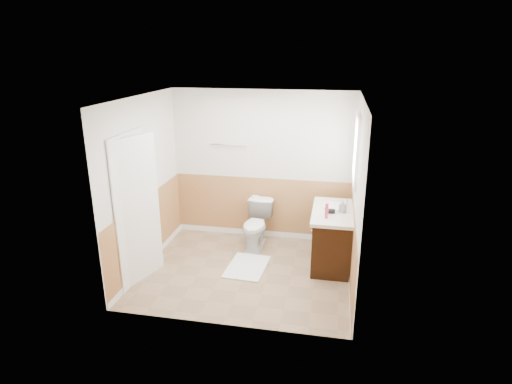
% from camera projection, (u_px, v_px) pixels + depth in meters
% --- Properties ---
extents(floor, '(3.00, 3.00, 0.00)m').
position_uv_depth(floor, '(246.00, 271.00, 6.24)').
color(floor, '#8C7051').
rests_on(floor, ground).
extents(ceiling, '(3.00, 3.00, 0.00)m').
position_uv_depth(ceiling, '(245.00, 98.00, 5.44)').
color(ceiling, white).
rests_on(ceiling, floor).
extents(wall_back, '(3.00, 0.00, 3.00)m').
position_uv_depth(wall_back, '(262.00, 166.00, 7.05)').
color(wall_back, silver).
rests_on(wall_back, floor).
extents(wall_front, '(3.00, 0.00, 3.00)m').
position_uv_depth(wall_front, '(220.00, 227.00, 4.63)').
color(wall_front, silver).
rests_on(wall_front, floor).
extents(wall_left, '(0.00, 3.00, 3.00)m').
position_uv_depth(wall_left, '(144.00, 184.00, 6.11)').
color(wall_left, silver).
rests_on(wall_left, floor).
extents(wall_right, '(0.00, 3.00, 3.00)m').
position_uv_depth(wall_right, '(357.00, 197.00, 5.57)').
color(wall_right, silver).
rests_on(wall_right, floor).
extents(wainscot_back, '(3.00, 0.00, 3.00)m').
position_uv_depth(wainscot_back, '(262.00, 209.00, 7.28)').
color(wainscot_back, '#C0834C').
rests_on(wainscot_back, floor).
extents(wainscot_front, '(3.00, 0.00, 3.00)m').
position_uv_depth(wainscot_front, '(222.00, 287.00, 4.88)').
color(wainscot_front, '#C0834C').
rests_on(wainscot_front, floor).
extents(wainscot_left, '(0.00, 2.60, 2.60)m').
position_uv_depth(wainscot_left, '(149.00, 232.00, 6.35)').
color(wainscot_left, '#C0834C').
rests_on(wainscot_left, floor).
extents(wainscot_right, '(0.00, 2.60, 2.60)m').
position_uv_depth(wainscot_right, '(352.00, 249.00, 5.81)').
color(wainscot_right, '#C0834C').
rests_on(wainscot_right, floor).
extents(toilet, '(0.47, 0.76, 0.75)m').
position_uv_depth(toilet, '(256.00, 225.00, 6.91)').
color(toilet, white).
rests_on(toilet, floor).
extents(bath_mat, '(0.60, 0.84, 0.02)m').
position_uv_depth(bath_mat, '(247.00, 267.00, 6.34)').
color(bath_mat, white).
rests_on(bath_mat, floor).
extents(vanity_cabinet, '(0.55, 1.10, 0.80)m').
position_uv_depth(vanity_cabinet, '(332.00, 239.00, 6.36)').
color(vanity_cabinet, black).
rests_on(vanity_cabinet, floor).
extents(vanity_knob_left, '(0.03, 0.03, 0.03)m').
position_uv_depth(vanity_knob_left, '(312.00, 231.00, 6.27)').
color(vanity_knob_left, silver).
rests_on(vanity_knob_left, vanity_cabinet).
extents(vanity_knob_right, '(0.03, 0.03, 0.03)m').
position_uv_depth(vanity_knob_right, '(313.00, 225.00, 6.46)').
color(vanity_knob_right, silver).
rests_on(vanity_knob_right, vanity_cabinet).
extents(countertop, '(0.60, 1.15, 0.05)m').
position_uv_depth(countertop, '(333.00, 212.00, 6.23)').
color(countertop, silver).
rests_on(countertop, vanity_cabinet).
extents(sink_basin, '(0.36, 0.36, 0.02)m').
position_uv_depth(sink_basin, '(334.00, 206.00, 6.35)').
color(sink_basin, white).
rests_on(sink_basin, countertop).
extents(faucet, '(0.02, 0.02, 0.14)m').
position_uv_depth(faucet, '(347.00, 203.00, 6.30)').
color(faucet, white).
rests_on(faucet, countertop).
extents(lotion_bottle, '(0.05, 0.05, 0.22)m').
position_uv_depth(lotion_bottle, '(327.00, 211.00, 5.91)').
color(lotion_bottle, '#D13657').
rests_on(lotion_bottle, countertop).
extents(soap_dispenser, '(0.11, 0.11, 0.18)m').
position_uv_depth(soap_dispenser, '(343.00, 207.00, 6.12)').
color(soap_dispenser, gray).
rests_on(soap_dispenser, countertop).
extents(hair_dryer_body, '(0.14, 0.07, 0.07)m').
position_uv_depth(hair_dryer_body, '(330.00, 211.00, 6.11)').
color(hair_dryer_body, black).
rests_on(hair_dryer_body, countertop).
extents(hair_dryer_handle, '(0.03, 0.03, 0.07)m').
position_uv_depth(hair_dryer_handle, '(328.00, 212.00, 6.17)').
color(hair_dryer_handle, black).
rests_on(hair_dryer_handle, countertop).
extents(mirror_panel, '(0.02, 0.35, 0.90)m').
position_uv_depth(mirror_panel, '(355.00, 155.00, 6.50)').
color(mirror_panel, silver).
rests_on(mirror_panel, wall_right).
extents(window_frame, '(0.04, 0.80, 1.00)m').
position_uv_depth(window_frame, '(356.00, 150.00, 5.97)').
color(window_frame, white).
rests_on(window_frame, wall_right).
extents(window_glass, '(0.01, 0.70, 0.90)m').
position_uv_depth(window_glass, '(357.00, 150.00, 5.96)').
color(window_glass, white).
rests_on(window_glass, wall_right).
extents(door, '(0.29, 0.78, 2.04)m').
position_uv_depth(door, '(138.00, 211.00, 5.75)').
color(door, white).
rests_on(door, wall_left).
extents(door_frame, '(0.02, 0.92, 2.10)m').
position_uv_depth(door_frame, '(132.00, 210.00, 5.76)').
color(door_frame, white).
rests_on(door_frame, wall_left).
extents(door_knob, '(0.06, 0.06, 0.06)m').
position_uv_depth(door_knob, '(152.00, 207.00, 6.06)').
color(door_knob, silver).
rests_on(door_knob, door).
extents(towel_bar, '(0.62, 0.02, 0.02)m').
position_uv_depth(towel_bar, '(229.00, 145.00, 6.99)').
color(towel_bar, silver).
rests_on(towel_bar, wall_back).
extents(tp_holder_bar, '(0.14, 0.02, 0.02)m').
position_uv_depth(tp_holder_bar, '(255.00, 198.00, 7.18)').
color(tp_holder_bar, silver).
rests_on(tp_holder_bar, wall_back).
extents(tp_roll, '(0.10, 0.11, 0.11)m').
position_uv_depth(tp_roll, '(255.00, 198.00, 7.18)').
color(tp_roll, white).
rests_on(tp_roll, tp_holder_bar).
extents(tp_sheet, '(0.10, 0.01, 0.16)m').
position_uv_depth(tp_sheet, '(255.00, 204.00, 7.21)').
color(tp_sheet, white).
rests_on(tp_sheet, tp_roll).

